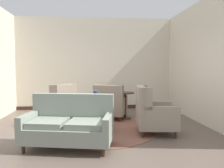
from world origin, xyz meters
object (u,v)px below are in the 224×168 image
armchair_back_corner (110,104)px  settee (69,125)px  armchair_near_window (58,107)px  coffee_table (95,113)px  porcelain_vase (95,101)px  side_table (125,103)px  armchair_beside_settee (152,113)px

armchair_back_corner → settee: bearing=84.7°
settee → armchair_back_corner: armchair_back_corner is taller
settee → armchair_near_window: armchair_near_window is taller
coffee_table → porcelain_vase: 0.27m
porcelain_vase → settee: (-0.49, -1.03, -0.28)m
coffee_table → side_table: side_table is taller
coffee_table → armchair_beside_settee: size_ratio=0.81×
coffee_table → porcelain_vase: porcelain_vase is taller
porcelain_vase → armchair_near_window: armchair_near_window is taller
coffee_table → side_table: bearing=53.5°
settee → armchair_near_window: (-0.43, 1.77, 0.04)m
porcelain_vase → armchair_beside_settee: bearing=-15.6°
armchair_near_window → armchair_beside_settee: 2.40m
settee → armchair_near_window: 1.83m
armchair_back_corner → side_table: (0.41, -0.01, 0.04)m
settee → armchair_back_corner: 2.35m
porcelain_vase → settee: settee is taller
settee → porcelain_vase: bearing=75.7°
settee → armchair_beside_settee: 1.85m
armchair_back_corner → armchair_beside_settee: (0.78, -1.47, 0.03)m
porcelain_vase → side_table: size_ratio=0.54×
porcelain_vase → armchair_back_corner: armchair_back_corner is taller
porcelain_vase → armchair_beside_settee: size_ratio=0.39×
settee → armchair_back_corner: (0.93, 2.16, 0.02)m
armchair_beside_settee → side_table: armchair_beside_settee is taller
armchair_beside_settee → settee: bearing=118.1°
porcelain_vase → side_table: porcelain_vase is taller
armchair_beside_settee → coffee_table: bearing=83.3°
armchair_back_corner → porcelain_vase: bearing=86.8°
armchair_back_corner → armchair_near_window: 1.42m
settee → armchair_near_window: size_ratio=1.57×
coffee_table → porcelain_vase: (0.02, 0.06, 0.26)m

